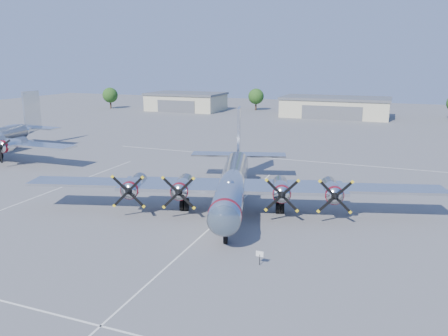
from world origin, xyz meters
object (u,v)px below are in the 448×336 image
(hangar_west, at_px, (186,101))
(hangar_center, at_px, (335,107))
(main_bomber_b29, at_px, (233,206))
(tree_west, at_px, (256,96))
(info_placard, at_px, (260,255))
(tree_far_west, at_px, (110,95))

(hangar_west, height_order, hangar_center, same)
(hangar_center, xyz_separation_m, main_bomber_b29, (-0.20, -80.99, -2.71))
(tree_west, bearing_deg, info_placard, -72.78)
(hangar_west, distance_m, main_bomber_b29, 92.60)
(hangar_west, height_order, tree_west, tree_west)
(info_placard, bearing_deg, tree_west, 107.75)
(hangar_center, height_order, tree_far_west, tree_far_west)
(tree_far_west, bearing_deg, tree_west, 14.93)
(hangar_center, bearing_deg, tree_far_west, -176.76)
(tree_west, height_order, info_placard, tree_west)
(main_bomber_b29, distance_m, info_placard, 13.84)
(hangar_center, bearing_deg, main_bomber_b29, -90.14)
(hangar_center, height_order, info_placard, hangar_center)
(tree_far_west, relative_size, info_placard, 5.95)
(hangar_west, distance_m, info_placard, 106.39)
(hangar_west, distance_m, tree_west, 21.61)
(hangar_west, bearing_deg, info_placard, -61.13)
(hangar_west, relative_size, info_placard, 20.24)
(info_placard, bearing_deg, hangar_west, 119.40)
(hangar_west, xyz_separation_m, info_placard, (51.36, -93.15, -1.93))
(tree_far_west, distance_m, tree_west, 46.57)
(tree_west, bearing_deg, tree_far_west, -165.07)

